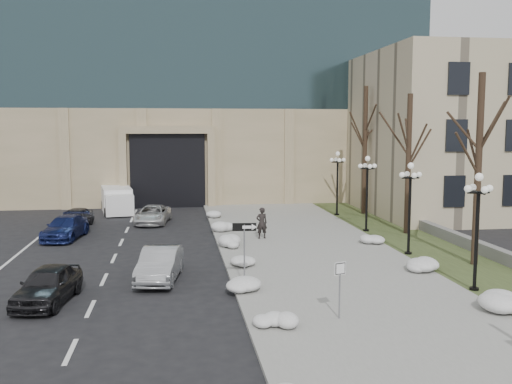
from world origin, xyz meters
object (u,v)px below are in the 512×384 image
lamppost_d (337,175)px  one_way_sign (248,235)px  car_e (76,218)px  car_c (65,228)px  lamppost_c (367,183)px  lamppost_a (477,216)px  keep_sign (340,278)px  pedestrian (262,223)px  box_truck (117,200)px  car_b (160,264)px  car_d (153,215)px  car_a (48,285)px  lamppost_b (410,196)px

lamppost_d → one_way_sign: bearing=-116.4°
car_e → one_way_sign: (9.37, -15.57, 1.58)m
car_c → lamppost_c: bearing=6.3°
one_way_sign → lamppost_a: bearing=-6.4°
car_c → keep_sign: size_ratio=2.21×
keep_sign → lamppost_a: size_ratio=0.43×
car_c → pedestrian: (11.33, -2.12, 0.36)m
car_c → lamppost_c: 18.30m
box_truck → car_b: bearing=-89.4°
car_d → lamppost_d: (13.26, 1.25, 2.46)m
car_a → box_truck: (0.27, 22.99, 0.22)m
car_c → keep_sign: bearing=-45.6°
car_a → car_e: car_a is taller
car_b → car_c: car_b is taller
lamppost_a → lamppost_b: (0.00, 6.50, 0.00)m
keep_sign → lamppost_d: size_ratio=0.43×
car_a → keep_sign: 10.79m
car_b → pedestrian: 9.70m
pedestrian → one_way_sign: size_ratio=0.67×
lamppost_c → keep_sign: bearing=-112.0°
lamppost_d → car_c: bearing=-161.9°
car_e → lamppost_c: lamppost_c is taller
car_e → lamppost_c: bearing=-3.1°
lamppost_c → lamppost_a: bearing=-90.0°
pedestrian → lamppost_a: bearing=113.1°
car_e → lamppost_b: (18.18, -10.85, 2.42)m
car_a → lamppost_a: (16.45, -0.93, 2.38)m
car_c → pedestrian: size_ratio=2.51×
car_d → lamppost_b: (13.26, -11.75, 2.46)m
keep_sign → lamppost_a: bearing=4.2°
car_b → keep_sign: size_ratio=2.09×
lamppost_a → car_b: bearing=164.0°
car_b → car_d: (-0.86, 14.70, -0.09)m
car_d → lamppost_d: lamppost_d is taller
one_way_sign → lamppost_c: (8.81, 11.22, 0.85)m
lamppost_d → car_a: bearing=-131.5°
car_d → keep_sign: keep_sign is taller
keep_sign → lamppost_d: bearing=55.9°
car_a → pedestrian: 14.29m
lamppost_d → car_b: bearing=-127.9°
car_b → lamppost_d: 20.33m
one_way_sign → box_truck: bearing=113.5°
keep_sign → lamppost_c: bearing=49.8°
one_way_sign → keep_sign: size_ratio=1.31×
car_a → pedestrian: (9.65, 10.54, 0.33)m
lamppost_a → lamppost_b: 6.50m
car_e → box_truck: box_truck is taller
lamppost_c → car_b: bearing=-142.7°
keep_sign → car_c: bearing=108.0°
lamppost_b → lamppost_a: bearing=-90.0°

